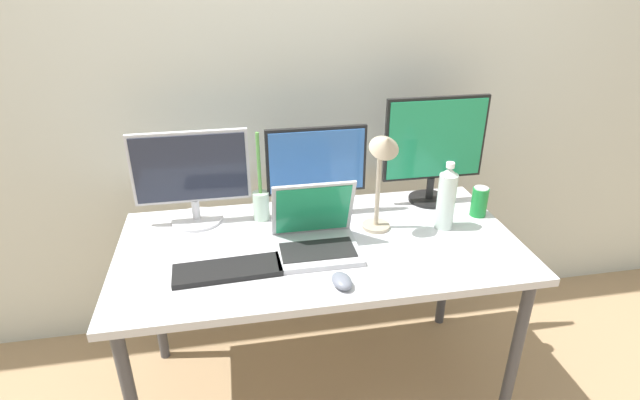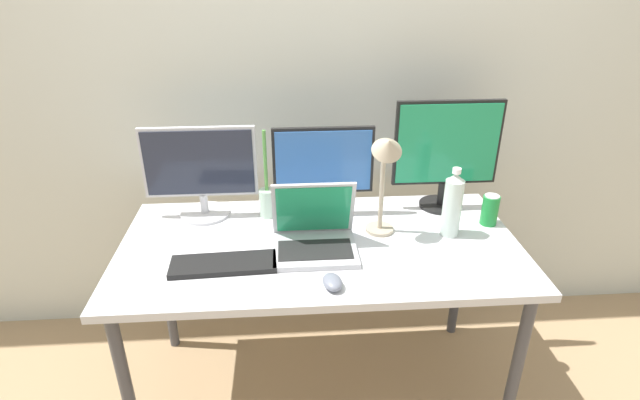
{
  "view_description": "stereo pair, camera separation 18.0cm",
  "coord_description": "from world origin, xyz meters",
  "px_view_note": "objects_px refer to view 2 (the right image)",
  "views": [
    {
      "loc": [
        -0.29,
        -1.59,
        1.72
      ],
      "look_at": [
        0.0,
        0.0,
        0.92
      ],
      "focal_mm": 28.0,
      "sensor_mm": 36.0,
      "label": 1
    },
    {
      "loc": [
        -0.11,
        -1.61,
        1.72
      ],
      "look_at": [
        0.0,
        0.0,
        0.92
      ],
      "focal_mm": 28.0,
      "sensor_mm": 36.0,
      "label": 2
    }
  ],
  "objects_px": {
    "mouse_by_keyboard": "(332,282)",
    "soda_can_near_keyboard": "(490,210)",
    "keyboard_main": "(224,264)",
    "bamboo_vase": "(267,199)",
    "monitor_left": "(200,170)",
    "laptop_silver": "(314,234)",
    "monitor_right": "(447,150)",
    "desk_lamp": "(386,166)",
    "work_desk": "(320,258)",
    "monitor_center": "(323,168)",
    "water_bottle": "(452,205)"
  },
  "relations": [
    {
      "from": "bamboo_vase",
      "to": "monitor_center",
      "type": "bearing_deg",
      "value": 2.02
    },
    {
      "from": "monitor_right",
      "to": "mouse_by_keyboard",
      "type": "height_order",
      "value": "monitor_right"
    },
    {
      "from": "monitor_center",
      "to": "laptop_silver",
      "type": "relative_size",
      "value": 1.34
    },
    {
      "from": "monitor_right",
      "to": "desk_lamp",
      "type": "bearing_deg",
      "value": -141.88
    },
    {
      "from": "desk_lamp",
      "to": "bamboo_vase",
      "type": "bearing_deg",
      "value": 155.48
    },
    {
      "from": "mouse_by_keyboard",
      "to": "desk_lamp",
      "type": "relative_size",
      "value": 0.22
    },
    {
      "from": "monitor_center",
      "to": "soda_can_near_keyboard",
      "type": "height_order",
      "value": "monitor_center"
    },
    {
      "from": "keyboard_main",
      "to": "bamboo_vase",
      "type": "bearing_deg",
      "value": 65.72
    },
    {
      "from": "monitor_left",
      "to": "keyboard_main",
      "type": "distance_m",
      "value": 0.46
    },
    {
      "from": "monitor_center",
      "to": "mouse_by_keyboard",
      "type": "xyz_separation_m",
      "value": [
        -0.01,
        -0.52,
        -0.19
      ]
    },
    {
      "from": "work_desk",
      "to": "monitor_center",
      "type": "xyz_separation_m",
      "value": [
        0.03,
        0.24,
        0.27
      ]
    },
    {
      "from": "keyboard_main",
      "to": "bamboo_vase",
      "type": "xyz_separation_m",
      "value": [
        0.15,
        0.37,
        0.07
      ]
    },
    {
      "from": "monitor_center",
      "to": "monitor_right",
      "type": "relative_size",
      "value": 0.87
    },
    {
      "from": "monitor_left",
      "to": "desk_lamp",
      "type": "relative_size",
      "value": 1.05
    },
    {
      "from": "keyboard_main",
      "to": "desk_lamp",
      "type": "xyz_separation_m",
      "value": [
        0.59,
        0.17,
        0.28
      ]
    },
    {
      "from": "work_desk",
      "to": "laptop_silver",
      "type": "distance_m",
      "value": 0.13
    },
    {
      "from": "soda_can_near_keyboard",
      "to": "desk_lamp",
      "type": "height_order",
      "value": "desk_lamp"
    },
    {
      "from": "monitor_center",
      "to": "desk_lamp",
      "type": "xyz_separation_m",
      "value": [
        0.21,
        -0.21,
        0.09
      ]
    },
    {
      "from": "monitor_left",
      "to": "soda_can_near_keyboard",
      "type": "distance_m",
      "value": 1.17
    },
    {
      "from": "laptop_silver",
      "to": "desk_lamp",
      "type": "height_order",
      "value": "desk_lamp"
    },
    {
      "from": "water_bottle",
      "to": "keyboard_main",
      "type": "bearing_deg",
      "value": -168.94
    },
    {
      "from": "monitor_right",
      "to": "desk_lamp",
      "type": "relative_size",
      "value": 1.08
    },
    {
      "from": "monitor_center",
      "to": "water_bottle",
      "type": "distance_m",
      "value": 0.53
    },
    {
      "from": "mouse_by_keyboard",
      "to": "water_bottle",
      "type": "bearing_deg",
      "value": 22.86
    },
    {
      "from": "work_desk",
      "to": "monitor_center",
      "type": "bearing_deg",
      "value": 82.81
    },
    {
      "from": "monitor_center",
      "to": "keyboard_main",
      "type": "distance_m",
      "value": 0.57
    },
    {
      "from": "water_bottle",
      "to": "bamboo_vase",
      "type": "height_order",
      "value": "bamboo_vase"
    },
    {
      "from": "keyboard_main",
      "to": "water_bottle",
      "type": "bearing_deg",
      "value": 8.33
    },
    {
      "from": "monitor_left",
      "to": "mouse_by_keyboard",
      "type": "bearing_deg",
      "value": -48.19
    },
    {
      "from": "monitor_left",
      "to": "laptop_silver",
      "type": "relative_size",
      "value": 1.49
    },
    {
      "from": "monitor_left",
      "to": "water_bottle",
      "type": "height_order",
      "value": "monitor_left"
    },
    {
      "from": "monitor_left",
      "to": "keyboard_main",
      "type": "xyz_separation_m",
      "value": [
        0.12,
        -0.4,
        -0.19
      ]
    },
    {
      "from": "work_desk",
      "to": "mouse_by_keyboard",
      "type": "height_order",
      "value": "mouse_by_keyboard"
    },
    {
      "from": "mouse_by_keyboard",
      "to": "soda_can_near_keyboard",
      "type": "relative_size",
      "value": 0.76
    },
    {
      "from": "water_bottle",
      "to": "mouse_by_keyboard",
      "type": "bearing_deg",
      "value": -147.29
    },
    {
      "from": "monitor_left",
      "to": "keyboard_main",
      "type": "height_order",
      "value": "monitor_left"
    },
    {
      "from": "work_desk",
      "to": "bamboo_vase",
      "type": "bearing_deg",
      "value": 130.78
    },
    {
      "from": "soda_can_near_keyboard",
      "to": "desk_lamp",
      "type": "bearing_deg",
      "value": -171.23
    },
    {
      "from": "work_desk",
      "to": "desk_lamp",
      "type": "distance_m",
      "value": 0.43
    },
    {
      "from": "monitor_right",
      "to": "soda_can_near_keyboard",
      "type": "relative_size",
      "value": 3.7
    },
    {
      "from": "monitor_center",
      "to": "laptop_silver",
      "type": "bearing_deg",
      "value": -101.08
    },
    {
      "from": "monitor_left",
      "to": "mouse_by_keyboard",
      "type": "xyz_separation_m",
      "value": [
        0.48,
        -0.54,
        -0.18
      ]
    },
    {
      "from": "soda_can_near_keyboard",
      "to": "mouse_by_keyboard",
      "type": "bearing_deg",
      "value": -150.22
    },
    {
      "from": "work_desk",
      "to": "soda_can_near_keyboard",
      "type": "bearing_deg",
      "value": 8.33
    },
    {
      "from": "work_desk",
      "to": "mouse_by_keyboard",
      "type": "distance_m",
      "value": 0.29
    },
    {
      "from": "monitor_left",
      "to": "water_bottle",
      "type": "distance_m",
      "value": 1.0
    },
    {
      "from": "water_bottle",
      "to": "monitor_left",
      "type": "bearing_deg",
      "value": 166.64
    },
    {
      "from": "work_desk",
      "to": "monitor_right",
      "type": "xyz_separation_m",
      "value": [
        0.54,
        0.27,
        0.32
      ]
    },
    {
      "from": "soda_can_near_keyboard",
      "to": "monitor_left",
      "type": "bearing_deg",
      "value": 172.14
    },
    {
      "from": "monitor_right",
      "to": "monitor_left",
      "type": "bearing_deg",
      "value": -179.6
    }
  ]
}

